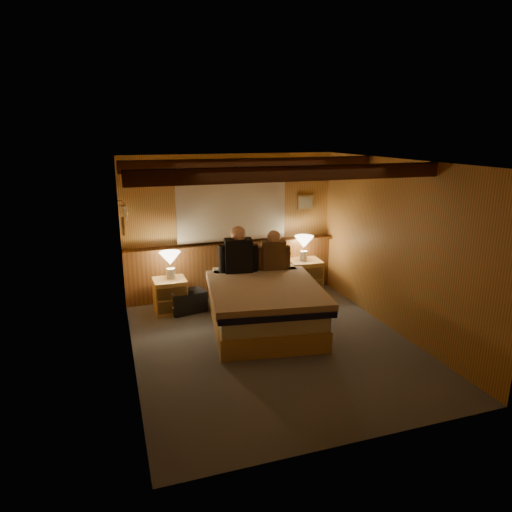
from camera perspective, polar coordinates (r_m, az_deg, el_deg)
name	(u,v)px	position (r m, az deg, el deg)	size (l,w,h in m)	color
floor	(273,344)	(6.21, 2.17, -10.98)	(4.20, 4.20, 0.00)	#4D505C
ceiling	(275,162)	(5.58, 2.43, 11.71)	(4.20, 4.20, 0.00)	gold
wall_back	(231,226)	(7.72, -3.16, 3.74)	(3.60, 3.60, 0.00)	#CC8B49
wall_left	(127,271)	(5.44, -15.79, -1.83)	(4.20, 4.20, 0.00)	#CC8B49
wall_right	(396,247)	(6.61, 17.09, 1.07)	(4.20, 4.20, 0.00)	#CC8B49
wall_front	(361,321)	(3.99, 12.97, -7.98)	(3.60, 3.60, 0.00)	#CC8B49
wainscot	(232,268)	(7.84, -2.96, -1.48)	(3.60, 0.23, 0.94)	brown
curtain_window	(232,208)	(7.60, -3.05, 6.01)	(2.18, 0.09, 1.11)	#4A2412
ceiling_beams	(271,168)	(5.72, 1.88, 10.91)	(3.60, 1.65, 0.16)	#4A2412
coat_rail	(125,209)	(6.88, -16.07, 5.68)	(0.05, 0.55, 0.24)	white
framed_print	(305,202)	(8.09, 6.18, 6.72)	(0.30, 0.04, 0.25)	tan
bed	(264,305)	(6.57, 0.97, -6.15)	(1.76, 2.14, 0.67)	tan
nightstand_left	(170,296)	(7.26, -10.67, -4.91)	(0.50, 0.45, 0.54)	tan
nightstand_right	(305,277)	(8.02, 6.09, -2.57)	(0.58, 0.53, 0.59)	tan
lamp_left	(170,260)	(7.13, -10.69, -0.49)	(0.32, 0.32, 0.42)	white
lamp_right	(304,243)	(7.85, 6.01, 1.58)	(0.33, 0.33, 0.43)	white
person_left	(238,253)	(6.94, -2.22, 0.36)	(0.60, 0.30, 0.74)	black
person_right	(274,253)	(7.09, 2.24, 0.35)	(0.52, 0.27, 0.65)	#523821
duffel_bag	(188,301)	(7.28, -8.55, -5.59)	(0.61, 0.44, 0.40)	black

